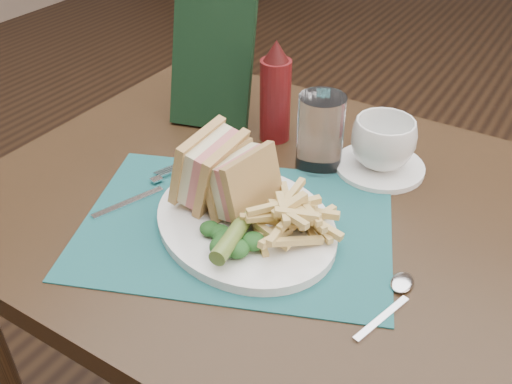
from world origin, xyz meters
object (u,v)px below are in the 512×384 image
table_main (265,347)px  sandwich_half_a (197,163)px  sandwich_half_b (232,176)px  placemat (236,225)px  plate (245,223)px  drinking_glass (320,133)px  coffee_cup (383,143)px  ketchup_bottle (275,91)px  check_presenter (212,60)px  saucer (379,167)px

table_main → sandwich_half_a: bearing=-136.6°
sandwich_half_b → placemat: bearing=-36.9°
placemat → plate: bearing=5.2°
sandwich_half_a → placemat: bearing=-15.9°
table_main → sandwich_half_a: size_ratio=8.05×
placemat → drinking_glass: size_ratio=3.48×
placemat → coffee_cup: 0.29m
plate → ketchup_bottle: 0.28m
plate → sandwich_half_a: sandwich_half_a is taller
plate → check_presenter: 0.36m
table_main → ketchup_bottle: ketchup_bottle is taller
drinking_glass → table_main: bearing=-105.2°
table_main → sandwich_half_b: 0.45m
sandwich_half_b → saucer: (0.14, 0.23, -0.06)m
coffee_cup → drinking_glass: drinking_glass is taller
placemat → drinking_glass: 0.22m
plate → drinking_glass: 0.21m
placemat → plate: plate is taller
placemat → coffee_cup: bearing=64.2°
plate → drinking_glass: (0.01, 0.21, 0.06)m
table_main → sandwich_half_b: bearing=-104.4°
coffee_cup → drinking_glass: bearing=-153.6°
table_main → coffee_cup: size_ratio=8.51×
table_main → plate: plate is taller
sandwich_half_b → check_presenter: bearing=139.7°
drinking_glass → sandwich_half_b: bearing=-104.9°
placemat → sandwich_half_b: bearing=133.8°
coffee_cup → drinking_glass: size_ratio=0.81×
sandwich_half_a → sandwich_half_b: sandwich_half_a is taller
sandwich_half_b → saucer: size_ratio=0.67×
plate → sandwich_half_b: sandwich_half_b is taller
saucer → table_main: bearing=-127.7°
placemat → coffee_cup: (0.12, 0.25, 0.05)m
sandwich_half_a → drinking_glass: bearing=56.7°
table_main → plate: bearing=-79.9°
plate → coffee_cup: 0.28m
coffee_cup → saucer: bearing=0.0°
sandwich_half_b → ketchup_bottle: 0.24m
table_main → drinking_glass: size_ratio=6.92×
sandwich_half_b → check_presenter: (-0.20, 0.23, 0.05)m
coffee_cup → ketchup_bottle: 0.21m
saucer → check_presenter: bearing=-179.7°
coffee_cup → sandwich_half_b: bearing=-121.5°
check_presenter → coffee_cup: bearing=-15.2°
ketchup_bottle → plate: bearing=-68.8°
sandwich_half_b → saucer: bearing=67.8°
sandwich_half_a → ketchup_bottle: (-0.00, 0.23, 0.02)m
ketchup_bottle → check_presenter: (-0.13, 0.00, 0.03)m
check_presenter → drinking_glass: bearing=-25.8°
placemat → sandwich_half_a: bearing=167.2°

